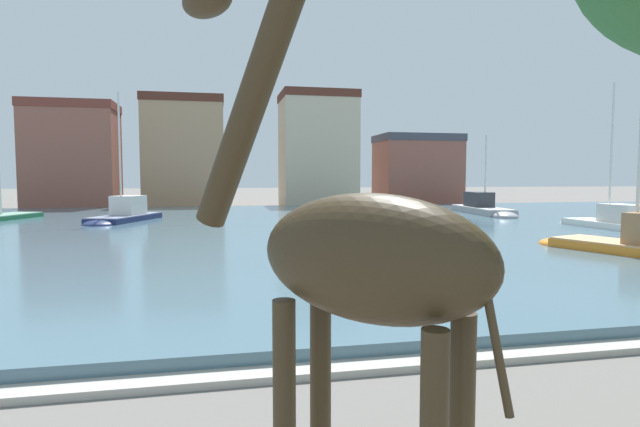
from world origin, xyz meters
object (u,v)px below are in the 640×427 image
sailboat_white (609,224)px  sailboat_green (3,219)px  sailboat_orange (638,247)px  sailboat_grey (484,210)px  giraffe_statue (351,269)px  sailboat_navy (122,217)px

sailboat_white → sailboat_green: 36.89m
sailboat_orange → sailboat_grey: size_ratio=1.00×
giraffe_statue → sailboat_green: sailboat_green is taller
sailboat_green → sailboat_grey: bearing=-2.9°
sailboat_orange → sailboat_grey: 20.12m
sailboat_navy → sailboat_orange: bearing=-41.4°
giraffe_statue → sailboat_grey: 36.70m
sailboat_orange → sailboat_green: (-28.38, 21.19, -0.25)m
sailboat_navy → sailboat_orange: size_ratio=0.91×
giraffe_statue → sailboat_navy: sailboat_navy is taller
giraffe_statue → sailboat_grey: bearing=59.0°
sailboat_green → sailboat_grey: size_ratio=0.84×
sailboat_white → sailboat_grey: (-1.14, 11.08, 0.07)m
giraffe_statue → sailboat_green: 36.25m
sailboat_navy → sailboat_orange: sailboat_orange is taller
sailboat_orange → sailboat_green: sailboat_orange is taller
sailboat_navy → sailboat_grey: sailboat_navy is taller
sailboat_white → sailboat_grey: sailboat_white is taller
sailboat_white → sailboat_grey: bearing=95.9°
giraffe_statue → sailboat_green: bearing=113.7°
sailboat_white → sailboat_grey: 11.14m
sailboat_orange → sailboat_white: bearing=53.4°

